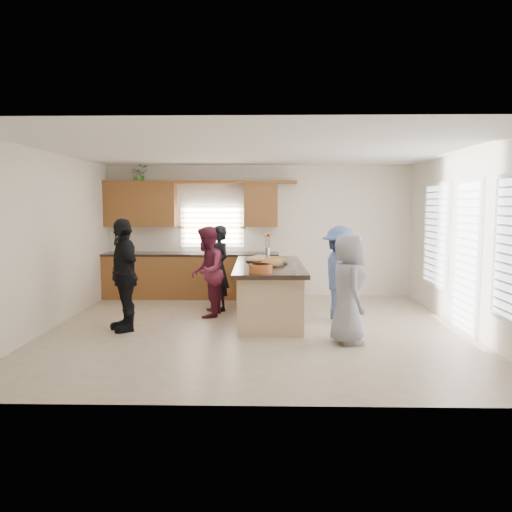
{
  "coord_description": "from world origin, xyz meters",
  "views": [
    {
      "loc": [
        0.17,
        -7.73,
        1.98
      ],
      "look_at": [
        0.0,
        0.2,
        1.15
      ],
      "focal_mm": 35.0,
      "sensor_mm": 36.0,
      "label": 1
    }
  ],
  "objects_px": {
    "woman_left_back": "(218,268)",
    "woman_right_back": "(340,273)",
    "woman_left_front": "(124,275)",
    "island": "(269,293)",
    "woman_left_mid": "(207,272)",
    "woman_right_front": "(348,289)",
    "salad_bowl": "(261,268)"
  },
  "relations": [
    {
      "from": "woman_left_back",
      "to": "woman_left_mid",
      "type": "distance_m",
      "value": 0.56
    },
    {
      "from": "woman_left_back",
      "to": "woman_right_back",
      "type": "xyz_separation_m",
      "value": [
        2.13,
        -0.77,
        0.02
      ]
    },
    {
      "from": "woman_left_back",
      "to": "woman_left_mid",
      "type": "height_order",
      "value": "woman_left_mid"
    },
    {
      "from": "woman_left_front",
      "to": "woman_left_back",
      "type": "bearing_deg",
      "value": 106.95
    },
    {
      "from": "salad_bowl",
      "to": "woman_right_back",
      "type": "height_order",
      "value": "woman_right_back"
    },
    {
      "from": "woman_left_mid",
      "to": "woman_right_front",
      "type": "xyz_separation_m",
      "value": [
        2.2,
        -1.63,
        -0.01
      ]
    },
    {
      "from": "woman_left_mid",
      "to": "woman_right_front",
      "type": "relative_size",
      "value": 1.01
    },
    {
      "from": "woman_left_front",
      "to": "island",
      "type": "bearing_deg",
      "value": 78.9
    },
    {
      "from": "island",
      "to": "woman_left_back",
      "type": "relative_size",
      "value": 1.72
    },
    {
      "from": "salad_bowl",
      "to": "woman_left_front",
      "type": "distance_m",
      "value": 2.16
    },
    {
      "from": "salad_bowl",
      "to": "woman_right_front",
      "type": "relative_size",
      "value": 0.23
    },
    {
      "from": "woman_right_front",
      "to": "woman_left_mid",
      "type": "bearing_deg",
      "value": 46.82
    },
    {
      "from": "island",
      "to": "salad_bowl",
      "type": "bearing_deg",
      "value": -97.9
    },
    {
      "from": "salad_bowl",
      "to": "woman_left_mid",
      "type": "relative_size",
      "value": 0.23
    },
    {
      "from": "island",
      "to": "woman_right_front",
      "type": "bearing_deg",
      "value": -54.4
    },
    {
      "from": "woman_left_back",
      "to": "woman_left_front",
      "type": "relative_size",
      "value": 0.9
    },
    {
      "from": "woman_left_back",
      "to": "woman_left_front",
      "type": "xyz_separation_m",
      "value": [
        -1.34,
        -1.5,
        0.09
      ]
    },
    {
      "from": "woman_right_front",
      "to": "woman_left_front",
      "type": "bearing_deg",
      "value": 72.14
    },
    {
      "from": "woman_left_front",
      "to": "woman_right_back",
      "type": "height_order",
      "value": "woman_left_front"
    },
    {
      "from": "island",
      "to": "woman_left_mid",
      "type": "distance_m",
      "value": 1.15
    },
    {
      "from": "salad_bowl",
      "to": "woman_right_back",
      "type": "bearing_deg",
      "value": 35.38
    },
    {
      "from": "salad_bowl",
      "to": "woman_left_back",
      "type": "height_order",
      "value": "woman_left_back"
    },
    {
      "from": "salad_bowl",
      "to": "woman_left_front",
      "type": "relative_size",
      "value": 0.2
    },
    {
      "from": "woman_left_front",
      "to": "woman_right_front",
      "type": "relative_size",
      "value": 1.12
    },
    {
      "from": "island",
      "to": "salad_bowl",
      "type": "relative_size",
      "value": 7.56
    },
    {
      "from": "woman_left_back",
      "to": "woman_right_back",
      "type": "relative_size",
      "value": 0.98
    },
    {
      "from": "salad_bowl",
      "to": "woman_right_front",
      "type": "bearing_deg",
      "value": -20.14
    },
    {
      "from": "woman_left_mid",
      "to": "woman_right_back",
      "type": "relative_size",
      "value": 0.99
    },
    {
      "from": "woman_left_front",
      "to": "woman_left_mid",
      "type": "bearing_deg",
      "value": 97.69
    },
    {
      "from": "woman_left_front",
      "to": "woman_right_front",
      "type": "height_order",
      "value": "woman_left_front"
    },
    {
      "from": "woman_left_front",
      "to": "woman_right_front",
      "type": "xyz_separation_m",
      "value": [
        3.39,
        -0.67,
        -0.09
      ]
    },
    {
      "from": "island",
      "to": "woman_right_front",
      "type": "height_order",
      "value": "woman_right_front"
    }
  ]
}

